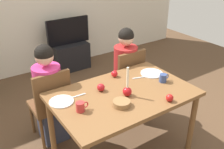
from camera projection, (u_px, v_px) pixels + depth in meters
dining_table at (123, 100)px, 2.58m from camera, size 1.40×0.90×0.75m
chair_left at (51, 102)px, 2.83m from camera, size 0.40×0.40×0.90m
chair_right at (127, 78)px, 3.35m from camera, size 0.40×0.40×0.90m
person_left_child at (49, 96)px, 2.83m from camera, size 0.30×0.30×1.17m
person_right_child at (125, 73)px, 3.35m from camera, size 0.30×0.30×1.17m
tv_stand at (70, 56)px, 4.72m from camera, size 0.64×0.40×0.48m
tv at (68, 31)px, 4.51m from camera, size 0.79×0.05×0.46m
candle_centerpiece at (127, 90)px, 2.47m from camera, size 0.09×0.09×0.30m
plate_left at (61, 102)px, 2.39m from camera, size 0.23×0.23×0.01m
plate_right at (152, 73)px, 2.92m from camera, size 0.25×0.25×0.01m
mug_left at (81, 107)px, 2.24m from camera, size 0.12×0.08×0.09m
mug_right at (163, 78)px, 2.73m from camera, size 0.12×0.08×0.09m
fork_left at (77, 96)px, 2.48m from camera, size 0.18×0.02×0.01m
fork_right at (140, 77)px, 2.83m from camera, size 0.18×0.06×0.01m
bowl_walnuts at (122, 103)px, 2.33m from camera, size 0.16×0.16×0.05m
apple_near_candle at (114, 74)px, 2.84m from camera, size 0.07×0.07×0.07m
apple_by_left_plate at (101, 87)px, 2.56m from camera, size 0.08×0.08×0.08m
apple_by_right_mug at (170, 98)px, 2.39m from camera, size 0.07×0.07×0.07m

